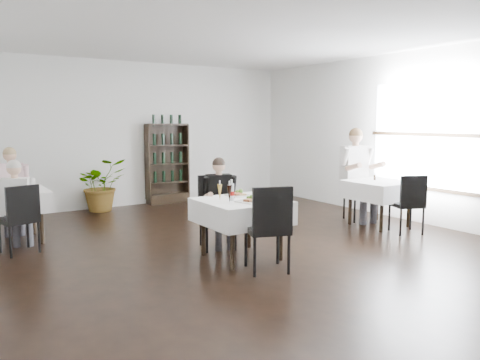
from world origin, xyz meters
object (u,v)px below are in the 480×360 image
(diner_main, at_px, (220,195))
(wine_shelf, at_px, (167,164))
(main_table, at_px, (241,211))
(potted_tree, at_px, (101,185))

(diner_main, bearing_deg, wine_shelf, 77.17)
(wine_shelf, height_order, main_table, wine_shelf)
(wine_shelf, distance_m, potted_tree, 1.52)
(diner_main, bearing_deg, potted_tree, 100.35)
(wine_shelf, xyz_separation_m, main_table, (-0.90, -4.31, -0.23))
(main_table, relative_size, potted_tree, 0.99)
(potted_tree, bearing_deg, main_table, -82.17)
(main_table, xyz_separation_m, potted_tree, (-0.58, 4.20, -0.10))
(potted_tree, distance_m, diner_main, 3.60)
(main_table, height_order, potted_tree, potted_tree)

